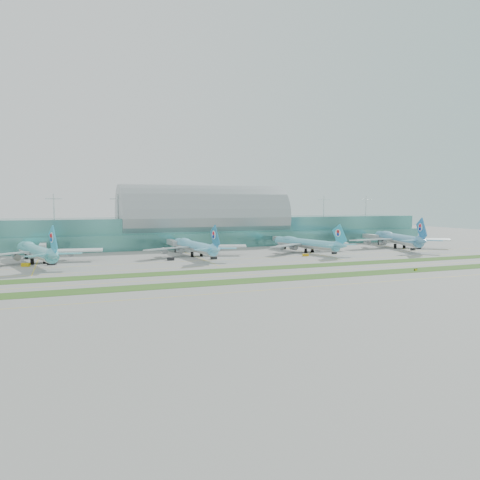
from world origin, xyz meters
name	(u,v)px	position (x,y,z in m)	size (l,w,h in m)	color
ground	(282,268)	(0.00, 0.00, 0.00)	(700.00, 700.00, 0.00)	gray
terminal	(204,225)	(0.01, 128.79, 14.23)	(340.00, 69.10, 36.00)	#3D7A75
grass_strip_near	(312,277)	(0.00, -28.00, 0.04)	(420.00, 12.00, 0.08)	#2D591E
grass_strip_far	(280,267)	(0.00, 2.00, 0.04)	(420.00, 12.00, 0.08)	#2D591E
taxiline_a	(339,285)	(0.00, -48.00, 0.01)	(420.00, 0.35, 0.01)	yellow
taxiline_b	(296,272)	(0.00, -14.00, 0.01)	(420.00, 0.35, 0.01)	yellow
taxiline_c	(266,263)	(0.00, 18.00, 0.01)	(420.00, 0.35, 0.01)	yellow
taxiline_d	(250,258)	(0.00, 40.00, 0.01)	(420.00, 0.35, 0.01)	yellow
airliner_a	(36,251)	(-107.87, 59.89, 6.30)	(63.10, 72.96, 20.43)	#5CC0CB
airliner_b	(194,246)	(-25.17, 62.40, 5.91)	(61.15, 69.68, 19.17)	#70D1F8
airliner_c	(305,243)	(44.28, 58.67, 5.70)	(58.01, 66.70, 18.48)	#63C2DA
airliner_d	(397,238)	(115.56, 60.79, 6.65)	(66.39, 76.83, 21.55)	#5BA1C9
gse_a	(26,265)	(-112.10, 47.91, 0.84)	(3.63, 2.16, 1.68)	#C6A60B
gse_b	(52,263)	(-100.53, 49.92, 0.73)	(4.17, 1.90, 1.45)	black
gse_c	(171,259)	(-42.12, 47.38, 0.78)	(3.76, 2.24, 1.57)	black
gse_d	(214,258)	(-19.52, 43.58, 0.69)	(3.47, 1.60, 1.39)	black
gse_e	(306,255)	(33.83, 38.83, 0.67)	(3.48, 1.56, 1.34)	#D8A00C
gse_f	(334,253)	(55.27, 42.89, 0.64)	(2.89, 1.64, 1.28)	black
gse_g	(413,249)	(114.81, 44.35, 0.74)	(3.04, 1.59, 1.48)	black
gse_h	(419,248)	(123.49, 48.93, 0.67)	(3.32, 1.83, 1.34)	black
taxiway_sign_east	(416,270)	(51.99, -29.37, 0.50)	(2.33, 0.92, 1.00)	black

